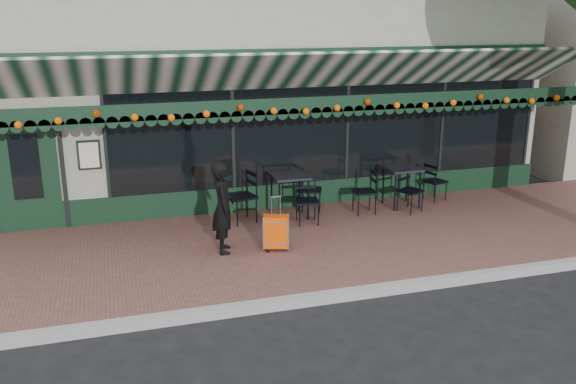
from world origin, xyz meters
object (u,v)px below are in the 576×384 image
object	(u,v)px
woman	(223,207)
chair_a_left	(365,192)
chair_b_front	(307,202)
cafe_table_a	(402,171)
cafe_table_b	(290,179)
chair_a_right	(435,182)
suitcase	(276,232)
chair_a_front	(410,191)
chair_b_right	(311,190)
chair_b_left	(242,197)

from	to	relation	value
woman	chair_a_left	distance (m)	3.33
woman	chair_b_front	world-z (taller)	woman
woman	cafe_table_a	xyz separation A→B (m)	(4.00, 1.45, -0.04)
cafe_table_b	chair_a_left	xyz separation A→B (m)	(1.49, -0.21, -0.33)
cafe_table_a	chair_a_right	world-z (taller)	cafe_table_a
woman	chair_b_front	size ratio (longest dim) A/B	1.78
woman	suitcase	size ratio (longest dim) A/B	1.65
chair_a_left	chair_a_front	world-z (taller)	chair_a_left
cafe_table_a	chair_b_right	xyz separation A→B (m)	(-1.89, 0.23, -0.31)
woman	chair_b_front	distance (m)	2.05
cafe_table_a	suitcase	bearing A→B (deg)	-152.57
chair_a_right	chair_a_front	bearing A→B (deg)	105.51
suitcase	chair_a_right	bearing A→B (deg)	41.45
chair_a_left	woman	bearing A→B (deg)	-63.65
suitcase	chair_a_left	size ratio (longest dim) A/B	1.08
chair_b_left	chair_b_front	bearing A→B (deg)	55.34
chair_a_left	chair_a_right	world-z (taller)	chair_a_left
cafe_table_a	chair_b_right	distance (m)	1.92
woman	cafe_table_b	xyz separation A→B (m)	(1.58, 1.44, -0.01)
chair_a_left	chair_a_front	bearing A→B (deg)	84.22
woman	chair_a_front	distance (m)	4.15
chair_a_left	chair_a_front	xyz separation A→B (m)	(0.92, -0.17, -0.01)
suitcase	chair_b_right	bearing A→B (deg)	73.41
woman	chair_a_front	xyz separation A→B (m)	(4.00, 1.05, -0.35)
cafe_table_b	suitcase	bearing A→B (deg)	-114.17
cafe_table_a	chair_a_right	distance (m)	0.95
woman	cafe_table_b	world-z (taller)	woman
cafe_table_b	chair_a_front	distance (m)	2.47
cafe_table_a	chair_a_left	world-z (taller)	chair_a_left
woman	chair_a_front	bearing A→B (deg)	-67.62
chair_a_right	chair_b_right	bearing A→B (deg)	71.82
chair_a_front	chair_a_right	bearing A→B (deg)	7.87
cafe_table_a	cafe_table_b	distance (m)	2.42
cafe_table_b	chair_a_right	size ratio (longest dim) A/B	1.05
chair_a_right	chair_b_front	bearing A→B (deg)	85.40
chair_a_left	chair_b_right	world-z (taller)	chair_a_left
cafe_table_a	chair_b_front	world-z (taller)	chair_b_front
chair_b_left	woman	bearing A→B (deg)	-37.49
chair_b_right	chair_b_front	xyz separation A→B (m)	(-0.33, -0.73, 0.01)
woman	chair_b_left	world-z (taller)	woman
chair_b_left	suitcase	bearing A→B (deg)	-5.09
chair_b_front	chair_a_right	bearing A→B (deg)	20.09
cafe_table_b	chair_a_front	xyz separation A→B (m)	(2.42, -0.39, -0.34)
woman	suitcase	distance (m)	0.99
chair_b_right	suitcase	bearing A→B (deg)	166.15
chair_b_front	cafe_table_b	bearing A→B (deg)	120.53
chair_a_front	cafe_table_b	bearing A→B (deg)	146.65
chair_a_right	chair_b_front	world-z (taller)	chair_b_front
chair_b_left	chair_a_right	bearing A→B (deg)	79.42
suitcase	chair_a_right	distance (m)	4.40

